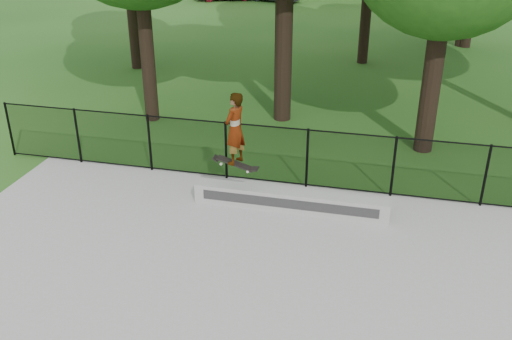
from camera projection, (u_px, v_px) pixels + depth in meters
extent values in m
cube|color=#A2A39E|center=(290.00, 201.00, 12.69)|extent=(4.36, 0.40, 0.45)
cube|color=black|center=(236.00, 164.00, 12.50)|extent=(0.82, 0.23, 0.26)
imported|color=#C2D2FF|center=(235.00, 129.00, 12.14)|extent=(0.57, 0.68, 1.60)
cylinder|color=black|center=(10.00, 129.00, 15.17)|extent=(0.06, 0.06, 1.50)
cylinder|color=black|center=(78.00, 136.00, 14.75)|extent=(0.06, 0.06, 1.50)
cylinder|color=black|center=(150.00, 143.00, 14.33)|extent=(0.06, 0.06, 1.50)
cylinder|color=black|center=(226.00, 150.00, 13.90)|extent=(0.06, 0.06, 1.50)
cylinder|color=black|center=(307.00, 158.00, 13.48)|extent=(0.06, 0.06, 1.50)
cylinder|color=black|center=(393.00, 167.00, 13.06)|extent=(0.06, 0.06, 1.50)
cylinder|color=black|center=(486.00, 176.00, 12.64)|extent=(0.06, 0.06, 1.50)
cylinder|color=black|center=(308.00, 130.00, 13.17)|extent=(16.00, 0.04, 0.04)
cylinder|color=black|center=(306.00, 185.00, 13.78)|extent=(16.00, 0.04, 0.04)
cube|color=black|center=(307.00, 158.00, 13.48)|extent=(16.00, 0.01, 1.50)
cylinder|color=black|center=(147.00, 46.00, 17.13)|extent=(0.44, 0.44, 4.69)
cylinder|color=black|center=(284.00, 33.00, 17.00)|extent=(0.44, 0.44, 5.46)
cylinder|color=black|center=(432.00, 76.00, 15.04)|extent=(0.44, 0.44, 4.26)
cylinder|color=black|center=(132.00, 14.00, 22.65)|extent=(0.44, 0.44, 4.37)
cylinder|color=black|center=(466.00, 5.00, 26.24)|extent=(0.44, 0.44, 3.76)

